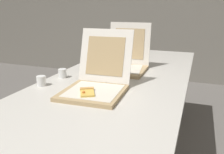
{
  "coord_description": "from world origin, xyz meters",
  "views": [
    {
      "loc": [
        0.51,
        -0.85,
        1.21
      ],
      "look_at": [
        0.02,
        0.48,
        0.8
      ],
      "focal_mm": 38.16,
      "sensor_mm": 36.0,
      "label": 1
    }
  ],
  "objects_px": {
    "table": "(118,84)",
    "pizza_box_middle": "(124,64)",
    "pizza_box_front": "(96,84)",
    "cup_white_near_center": "(62,73)",
    "cup_white_near_left": "(41,81)"
  },
  "relations": [
    {
      "from": "cup_white_near_left",
      "to": "pizza_box_front",
      "type": "bearing_deg",
      "value": 2.31
    },
    {
      "from": "pizza_box_middle",
      "to": "cup_white_near_left",
      "type": "height_order",
      "value": "pizza_box_middle"
    },
    {
      "from": "pizza_box_middle",
      "to": "cup_white_near_left",
      "type": "bearing_deg",
      "value": -125.56
    },
    {
      "from": "cup_white_near_left",
      "to": "table",
      "type": "bearing_deg",
      "value": 38.91
    },
    {
      "from": "table",
      "to": "pizza_box_front",
      "type": "height_order",
      "value": "pizza_box_front"
    },
    {
      "from": "cup_white_near_left",
      "to": "cup_white_near_center",
      "type": "xyz_separation_m",
      "value": [
        0.03,
        0.2,
        0.0
      ]
    },
    {
      "from": "pizza_box_middle",
      "to": "cup_white_near_center",
      "type": "relative_size",
      "value": 6.16
    },
    {
      "from": "table",
      "to": "pizza_box_front",
      "type": "relative_size",
      "value": 5.2
    },
    {
      "from": "cup_white_near_center",
      "to": "pizza_box_front",
      "type": "bearing_deg",
      "value": -28.78
    },
    {
      "from": "table",
      "to": "cup_white_near_left",
      "type": "bearing_deg",
      "value": -141.09
    },
    {
      "from": "table",
      "to": "pizza_box_middle",
      "type": "xyz_separation_m",
      "value": [
        -0.03,
        0.22,
        0.1
      ]
    },
    {
      "from": "pizza_box_middle",
      "to": "cup_white_near_left",
      "type": "relative_size",
      "value": 6.16
    },
    {
      "from": "table",
      "to": "pizza_box_front",
      "type": "bearing_deg",
      "value": -96.12
    },
    {
      "from": "table",
      "to": "cup_white_near_left",
      "type": "distance_m",
      "value": 0.52
    },
    {
      "from": "cup_white_near_center",
      "to": "cup_white_near_left",
      "type": "bearing_deg",
      "value": -98.74
    }
  ]
}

